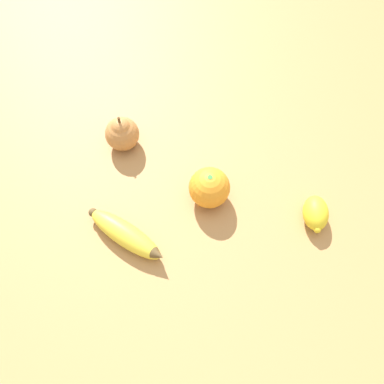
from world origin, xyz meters
name	(u,v)px	position (x,y,z in m)	size (l,w,h in m)	color
ground_plane	(226,251)	(0.00, 0.00, 0.00)	(3.00, 3.00, 0.00)	#A87A47
banana	(126,235)	(0.19, -0.03, 0.02)	(0.16, 0.13, 0.04)	yellow
orange	(209,188)	(0.03, -0.11, 0.04)	(0.08, 0.08, 0.08)	orange
pear	(122,133)	(0.20, -0.25, 0.04)	(0.07, 0.07, 0.09)	#B2753D
lemon	(316,213)	(-0.17, -0.06, 0.02)	(0.05, 0.08, 0.05)	yellow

